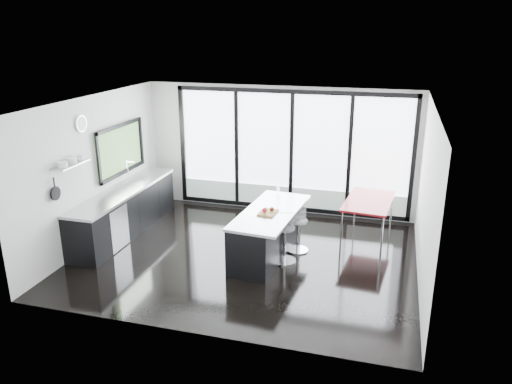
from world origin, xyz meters
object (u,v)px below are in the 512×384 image
(island, at_px, (267,232))
(bar_stool_far, at_px, (298,235))
(red_table, at_px, (368,219))
(bar_stool_near, at_px, (284,244))

(island, bearing_deg, bar_stool_far, 32.17)
(bar_stool_far, distance_m, red_table, 1.53)
(red_table, bearing_deg, bar_stool_far, -141.71)
(bar_stool_near, relative_size, bar_stool_far, 1.08)
(island, xyz_separation_m, bar_stool_far, (0.52, 0.33, -0.13))
(island, xyz_separation_m, bar_stool_near, (0.37, -0.18, -0.11))
(bar_stool_near, height_order, red_table, red_table)
(red_table, bearing_deg, bar_stool_near, -132.77)
(bar_stool_near, bearing_deg, bar_stool_far, 61.72)
(bar_stool_near, xyz_separation_m, red_table, (1.35, 1.46, 0.06))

